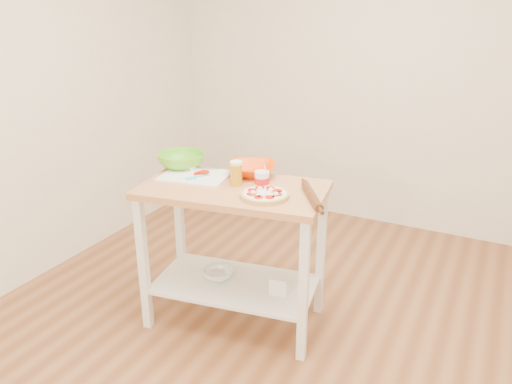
{
  "coord_description": "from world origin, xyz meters",
  "views": [
    {
      "loc": [
        0.9,
        -2.02,
        1.9
      ],
      "look_at": [
        -0.33,
        0.38,
        0.87
      ],
      "focal_mm": 35.0,
      "sensor_mm": 36.0,
      "label": 1
    }
  ],
  "objects_px": {
    "spatula": "(196,177)",
    "pizza": "(265,194)",
    "green_bowl": "(181,161)",
    "knife": "(192,168)",
    "prep_island": "(234,227)",
    "orange_bowl": "(252,169)",
    "yogurt_tub": "(262,180)",
    "shelf_glass_bowl": "(218,274)",
    "cutting_board": "(195,175)",
    "shelf_bin": "(280,284)",
    "rolling_pin": "(312,196)",
    "beer_pint": "(236,173)"
  },
  "relations": [
    {
      "from": "green_bowl",
      "to": "knife",
      "type": "bearing_deg",
      "value": -15.2
    },
    {
      "from": "orange_bowl",
      "to": "green_bowl",
      "type": "relative_size",
      "value": 0.96
    },
    {
      "from": "green_bowl",
      "to": "pizza",
      "type": "bearing_deg",
      "value": -17.48
    },
    {
      "from": "prep_island",
      "to": "cutting_board",
      "type": "bearing_deg",
      "value": 170.49
    },
    {
      "from": "pizza",
      "to": "yogurt_tub",
      "type": "height_order",
      "value": "yogurt_tub"
    },
    {
      "from": "prep_island",
      "to": "knife",
      "type": "xyz_separation_m",
      "value": [
        -0.37,
        0.13,
        0.27
      ]
    },
    {
      "from": "pizza",
      "to": "shelf_glass_bowl",
      "type": "bearing_deg",
      "value": 169.2
    },
    {
      "from": "pizza",
      "to": "spatula",
      "type": "bearing_deg",
      "value": 171.39
    },
    {
      "from": "rolling_pin",
      "to": "shelf_bin",
      "type": "distance_m",
      "value": 0.63
    },
    {
      "from": "prep_island",
      "to": "spatula",
      "type": "xyz_separation_m",
      "value": [
        -0.26,
        0.01,
        0.27
      ]
    },
    {
      "from": "orange_bowl",
      "to": "shelf_bin",
      "type": "distance_m",
      "value": 0.72
    },
    {
      "from": "cutting_board",
      "to": "rolling_pin",
      "type": "xyz_separation_m",
      "value": [
        0.77,
        -0.03,
        0.01
      ]
    },
    {
      "from": "beer_pint",
      "to": "shelf_glass_bowl",
      "type": "distance_m",
      "value": 0.69
    },
    {
      "from": "orange_bowl",
      "to": "rolling_pin",
      "type": "xyz_separation_m",
      "value": [
        0.48,
        -0.22,
        -0.01
      ]
    },
    {
      "from": "knife",
      "to": "beer_pint",
      "type": "bearing_deg",
      "value": -38.19
    },
    {
      "from": "spatula",
      "to": "shelf_glass_bowl",
      "type": "height_order",
      "value": "spatula"
    },
    {
      "from": "shelf_glass_bowl",
      "to": "yogurt_tub",
      "type": "bearing_deg",
      "value": 9.13
    },
    {
      "from": "pizza",
      "to": "cutting_board",
      "type": "height_order",
      "value": "pizza"
    },
    {
      "from": "knife",
      "to": "shelf_glass_bowl",
      "type": "relative_size",
      "value": 1.29
    },
    {
      "from": "cutting_board",
      "to": "orange_bowl",
      "type": "bearing_deg",
      "value": 21.75
    },
    {
      "from": "pizza",
      "to": "cutting_board",
      "type": "relative_size",
      "value": 0.6
    },
    {
      "from": "cutting_board",
      "to": "orange_bowl",
      "type": "height_order",
      "value": "orange_bowl"
    },
    {
      "from": "prep_island",
      "to": "yogurt_tub",
      "type": "height_order",
      "value": "yogurt_tub"
    },
    {
      "from": "pizza",
      "to": "orange_bowl",
      "type": "xyz_separation_m",
      "value": [
        -0.23,
        0.3,
        0.02
      ]
    },
    {
      "from": "spatula",
      "to": "pizza",
      "type": "bearing_deg",
      "value": -54.62
    },
    {
      "from": "pizza",
      "to": "green_bowl",
      "type": "relative_size",
      "value": 0.9
    },
    {
      "from": "shelf_glass_bowl",
      "to": "cutting_board",
      "type": "bearing_deg",
      "value": 164.48
    },
    {
      "from": "spatula",
      "to": "green_bowl",
      "type": "height_order",
      "value": "green_bowl"
    },
    {
      "from": "orange_bowl",
      "to": "beer_pint",
      "type": "height_order",
      "value": "beer_pint"
    },
    {
      "from": "knife",
      "to": "green_bowl",
      "type": "distance_m",
      "value": 0.11
    },
    {
      "from": "shelf_bin",
      "to": "yogurt_tub",
      "type": "bearing_deg",
      "value": 173.64
    },
    {
      "from": "cutting_board",
      "to": "knife",
      "type": "xyz_separation_m",
      "value": [
        -0.08,
        0.08,
        0.01
      ]
    },
    {
      "from": "yogurt_tub",
      "to": "shelf_glass_bowl",
      "type": "height_order",
      "value": "yogurt_tub"
    },
    {
      "from": "prep_island",
      "to": "orange_bowl",
      "type": "relative_size",
      "value": 3.97
    },
    {
      "from": "pizza",
      "to": "green_bowl",
      "type": "distance_m",
      "value": 0.74
    },
    {
      "from": "green_bowl",
      "to": "rolling_pin",
      "type": "height_order",
      "value": "green_bowl"
    },
    {
      "from": "orange_bowl",
      "to": "rolling_pin",
      "type": "bearing_deg",
      "value": -24.37
    },
    {
      "from": "cutting_board",
      "to": "spatula",
      "type": "bearing_deg",
      "value": -58.12
    },
    {
      "from": "spatula",
      "to": "yogurt_tub",
      "type": "bearing_deg",
      "value": -40.6
    },
    {
      "from": "green_bowl",
      "to": "beer_pint",
      "type": "distance_m",
      "value": 0.49
    },
    {
      "from": "orange_bowl",
      "to": "shelf_glass_bowl",
      "type": "bearing_deg",
      "value": -118.03
    },
    {
      "from": "spatula",
      "to": "shelf_glass_bowl",
      "type": "distance_m",
      "value": 0.64
    },
    {
      "from": "pizza",
      "to": "cutting_board",
      "type": "bearing_deg",
      "value": 167.65
    },
    {
      "from": "pizza",
      "to": "green_bowl",
      "type": "xyz_separation_m",
      "value": [
        -0.7,
        0.22,
        0.03
      ]
    },
    {
      "from": "spatula",
      "to": "shelf_bin",
      "type": "height_order",
      "value": "spatula"
    },
    {
      "from": "spatula",
      "to": "orange_bowl",
      "type": "bearing_deg",
      "value": -4.64
    },
    {
      "from": "green_bowl",
      "to": "cutting_board",
      "type": "bearing_deg",
      "value": -31.32
    },
    {
      "from": "pizza",
      "to": "shelf_glass_bowl",
      "type": "relative_size",
      "value": 1.39
    },
    {
      "from": "prep_island",
      "to": "rolling_pin",
      "type": "bearing_deg",
      "value": 2.46
    },
    {
      "from": "spatula",
      "to": "rolling_pin",
      "type": "height_order",
      "value": "rolling_pin"
    }
  ]
}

